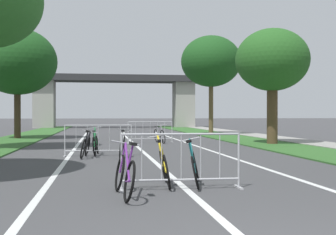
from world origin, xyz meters
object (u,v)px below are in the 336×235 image
Objects in this scene: tree_right_cypress_far at (272,61)px; bicycle_black_0 at (86,147)px; tree_left_pine_near at (17,62)px; bicycle_teal_1 at (195,167)px; bicycle_white_5 at (122,146)px; bicycle_purple_4 at (125,174)px; crowd_barrier_second at (98,141)px; crowd_barrier_third at (150,132)px; tree_right_oak_near at (211,62)px; crowd_barrier_nearest at (181,162)px; bicycle_silver_6 at (159,135)px; bicycle_yellow_2 at (164,166)px; bicycle_green_3 at (95,144)px.

bicycle_black_0 is (-8.32, -4.88, -3.51)m from tree_right_cypress_far.
bicycle_teal_1 is (6.51, -17.49, -4.03)m from tree_left_pine_near.
bicycle_white_5 is at bearing 9.03° from bicycle_black_0.
crowd_barrier_second is at bearing 88.21° from bicycle_purple_4.
crowd_barrier_third is 7.50m from bicycle_white_5.
tree_right_oak_near is at bearing 55.73° from crowd_barrier_third.
tree_right_cypress_far is at bearing -87.70° from tree_right_oak_near.
tree_left_pine_near is 19.35m from crowd_barrier_nearest.
bicycle_purple_4 is at bearing -122.22° from tree_right_cypress_far.
bicycle_yellow_2 is at bearing 72.57° from bicycle_silver_6.
bicycle_white_5 is (0.88, -0.86, 0.01)m from bicycle_green_3.
crowd_barrier_second reaches higher than bicycle_silver_6.
tree_right_cypress_far is 3.08× the size of bicycle_white_5.
tree_left_pine_near is at bearing 123.01° from bicycle_teal_1.
bicycle_white_5 is at bearing -103.47° from crowd_barrier_third.
tree_right_cypress_far is at bearing -24.62° from crowd_barrier_third.
tree_left_pine_near is 0.93× the size of tree_right_oak_near.
tree_right_oak_near is (-0.39, 9.80, 1.13)m from tree_right_cypress_far.
bicycle_purple_4 is 1.02× the size of bicycle_white_5.
bicycle_black_0 is at bearing 107.13° from crowd_barrier_nearest.
crowd_barrier_third is at bearing 155.38° from tree_right_cypress_far.
crowd_barrier_nearest is at bearing -116.49° from bicycle_teal_1.
bicycle_yellow_2 is (5.91, -17.47, -4.02)m from tree_left_pine_near.
tree_right_cypress_far is 2.35× the size of crowd_barrier_third.
crowd_barrier_second is 7.30m from crowd_barrier_third.
crowd_barrier_nearest is at bearing -105.83° from tree_right_oak_near.
crowd_barrier_second is 6.70m from bicycle_teal_1.
bicycle_teal_1 is at bearing -119.07° from tree_right_cypress_far.
bicycle_silver_6 is at bearing 70.45° from bicycle_black_0.
bicycle_green_3 is 6.57m from bicycle_silver_6.
tree_right_oak_near is 10.27m from bicycle_silver_6.
tree_right_oak_near is (12.13, 3.11, 0.60)m from tree_left_pine_near.
crowd_barrier_nearest reaches higher than bicycle_white_5.
tree_right_cypress_far is at bearing 36.96° from bicycle_black_0.
bicycle_teal_1 is 0.99× the size of bicycle_white_5.
crowd_barrier_third is 1.42× the size of bicycle_black_0.
bicycle_white_5 is at bearing -29.64° from crowd_barrier_second.
crowd_barrier_second is (-1.56, 6.85, 0.00)m from crowd_barrier_nearest.
crowd_barrier_second is at bearing -117.93° from tree_right_oak_near.
crowd_barrier_third is 1.29× the size of bicycle_purple_4.
bicycle_purple_4 is at bearing -125.10° from bicycle_yellow_2.
tree_right_oak_near is 21.99m from bicycle_yellow_2.
bicycle_green_3 is at bearing 142.51° from bicycle_white_5.
bicycle_purple_4 is at bearing -108.06° from tree_right_oak_near.
tree_right_cypress_far is 9.87m from tree_right_oak_near.
tree_right_cypress_far is 12.85m from bicycle_teal_1.
tree_left_pine_near is 2.76× the size of crowd_barrier_third.
crowd_barrier_nearest and crowd_barrier_second have the same top height.
bicycle_green_3 is (-1.66, 7.27, -0.16)m from crowd_barrier_nearest.
bicycle_green_3 reaches higher than bicycle_white_5.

